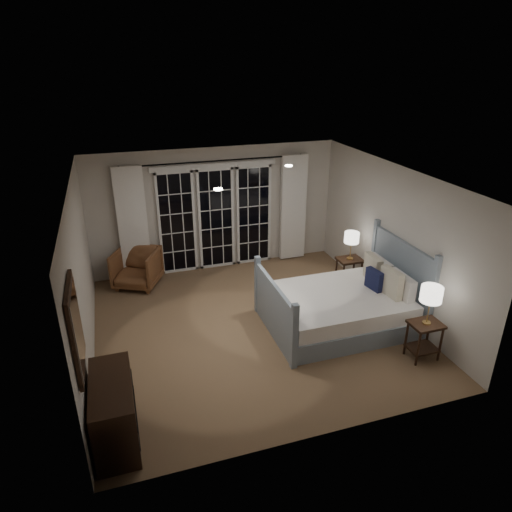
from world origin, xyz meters
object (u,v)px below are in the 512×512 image
object	(u,v)px
bed	(342,306)
lamp_left	(431,294)
nightstand_right	(349,268)
armchair	(137,268)
lamp_right	(352,238)
nightstand_left	(424,335)
dresser	(114,411)

from	to	relation	value
bed	lamp_left	world-z (taller)	bed
bed	nightstand_right	distance (m)	1.39
bed	armchair	xyz separation A→B (m)	(-3.09, 2.46, 0.03)
lamp_left	armchair	distance (m)	5.31
lamp_left	lamp_right	size ratio (longest dim) A/B	1.10
nightstand_left	nightstand_right	size ratio (longest dim) A/B	1.00
nightstand_left	armchair	world-z (taller)	armchair
nightstand_left	lamp_right	xyz separation A→B (m)	(0.05, 2.35, 0.63)
bed	dresser	size ratio (longest dim) A/B	2.07
nightstand_right	armchair	distance (m)	4.06
armchair	dresser	xyz separation A→B (m)	(-0.55, -3.87, 0.03)
lamp_left	dresser	distance (m)	4.41
nightstand_right	lamp_right	size ratio (longest dim) A/B	1.10
lamp_right	armchair	size ratio (longest dim) A/B	0.66
bed	dresser	bearing A→B (deg)	-158.75
lamp_left	dresser	xyz separation A→B (m)	(-4.35, -0.23, -0.66)
bed	dresser	world-z (taller)	bed
nightstand_left	bed	bearing A→B (deg)	120.76
nightstand_right	armchair	bearing A→B (deg)	161.40
bed	nightstand_left	bearing A→B (deg)	-59.24
nightstand_right	lamp_right	xyz separation A→B (m)	(0.00, 0.00, 0.63)
nightstand_right	lamp_right	world-z (taller)	lamp_right
bed	lamp_right	bearing A→B (deg)	56.86
bed	lamp_right	xyz separation A→B (m)	(0.76, 1.16, 0.67)
nightstand_left	dresser	bearing A→B (deg)	-177.04
lamp_right	armchair	distance (m)	4.11
nightstand_left	dresser	xyz separation A→B (m)	(-4.35, -0.23, 0.01)
dresser	bed	bearing A→B (deg)	21.25
nightstand_right	armchair	size ratio (longest dim) A/B	0.73
bed	lamp_left	xyz separation A→B (m)	(0.71, -1.19, 0.72)
nightstand_right	armchair	world-z (taller)	armchair
nightstand_left	lamp_right	bearing A→B (deg)	88.80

